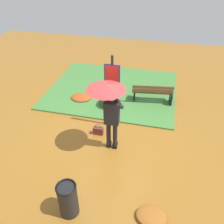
{
  "coord_description": "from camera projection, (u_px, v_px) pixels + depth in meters",
  "views": [
    {
      "loc": [
        -1.25,
        4.91,
        4.61
      ],
      "look_at": [
        -0.03,
        -0.22,
        0.85
      ],
      "focal_mm": 37.51,
      "sensor_mm": 36.0,
      "label": 1
    }
  ],
  "objects": [
    {
      "name": "person_with_umbrella",
      "position": [
        108.0,
        100.0,
        5.67
      ],
      "size": [
        0.96,
        0.96,
        2.04
      ],
      "color": "black",
      "rests_on": "ground_plane"
    },
    {
      "name": "handbag",
      "position": [
        98.0,
        131.0,
        6.94
      ],
      "size": [
        0.3,
        0.15,
        0.37
      ],
      "color": "brown",
      "rests_on": "ground_plane"
    },
    {
      "name": "trash_bin",
      "position": [
        68.0,
        199.0,
        4.73
      ],
      "size": [
        0.42,
        0.42,
        0.83
      ],
      "color": "black",
      "rests_on": "ground_plane"
    },
    {
      "name": "ground_plane",
      "position": [
        109.0,
        140.0,
        6.8
      ],
      "size": [
        18.0,
        18.0,
        0.0
      ],
      "primitive_type": "plane",
      "color": "#9E6623"
    },
    {
      "name": "park_bench",
      "position": [
        153.0,
        93.0,
        8.17
      ],
      "size": [
        1.4,
        0.56,
        0.75
      ],
      "color": "black",
      "rests_on": "ground_plane"
    },
    {
      "name": "leaf_pile_near_person",
      "position": [
        81.0,
        97.0,
        8.54
      ],
      "size": [
        0.74,
        0.59,
        0.16
      ],
      "color": "#B74C1E",
      "rests_on": "ground_plane"
    },
    {
      "name": "shrub_cluster",
      "position": [
        108.0,
        100.0,
        8.08
      ],
      "size": [
        0.65,
        0.59,
        0.53
      ],
      "color": "#285628",
      "rests_on": "ground_plane"
    },
    {
      "name": "info_sign_post",
      "position": [
        112.0,
        85.0,
        6.52
      ],
      "size": [
        0.44,
        0.07,
        2.3
      ],
      "color": "black",
      "rests_on": "ground_plane"
    },
    {
      "name": "leaf_pile_by_bench",
      "position": [
        151.0,
        216.0,
        4.81
      ],
      "size": [
        0.63,
        0.5,
        0.14
      ],
      "color": "#A86023",
      "rests_on": "ground_plane"
    },
    {
      "name": "grass_verge",
      "position": [
        113.0,
        89.0,
        9.16
      ],
      "size": [
        4.8,
        4.0,
        0.05
      ],
      "color": "#47843D",
      "rests_on": "ground_plane"
    }
  ]
}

